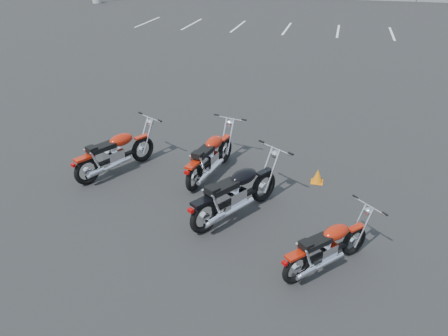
% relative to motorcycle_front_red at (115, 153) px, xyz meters
% --- Properties ---
extents(ground, '(120.00, 120.00, 0.00)m').
position_rel_motorcycle_front_red_xyz_m(ground, '(2.48, -0.96, -0.50)').
color(ground, black).
rests_on(ground, ground).
extents(motorcycle_front_red, '(1.45, 2.14, 1.10)m').
position_rel_motorcycle_front_red_xyz_m(motorcycle_front_red, '(0.00, 0.00, 0.00)').
color(motorcycle_front_red, black).
rests_on(motorcycle_front_red, ground).
extents(motorcycle_second_black, '(1.65, 2.20, 1.15)m').
position_rel_motorcycle_front_red_xyz_m(motorcycle_second_black, '(3.10, -1.06, 0.02)').
color(motorcycle_second_black, black).
rests_on(motorcycle_second_black, ground).
extents(motorcycle_third_red, '(0.91, 2.20, 1.08)m').
position_rel_motorcycle_front_red_xyz_m(motorcycle_third_red, '(2.16, 0.40, -0.01)').
color(motorcycle_third_red, black).
rests_on(motorcycle_third_red, ground).
extents(motorcycle_rear_red, '(1.55, 1.64, 0.93)m').
position_rel_motorcycle_front_red_xyz_m(motorcycle_rear_red, '(4.90, -2.17, -0.07)').
color(motorcycle_rear_red, black).
rests_on(motorcycle_rear_red, ground).
extents(training_cone_near, '(0.27, 0.27, 0.32)m').
position_rel_motorcycle_front_red_xyz_m(training_cone_near, '(4.56, 0.71, -0.34)').
color(training_cone_near, orange).
rests_on(training_cone_near, ground).
extents(parking_line_stripes, '(15.12, 4.00, 0.01)m').
position_rel_motorcycle_front_red_xyz_m(parking_line_stripes, '(-0.02, 19.04, -0.50)').
color(parking_line_stripes, silver).
rests_on(parking_line_stripes, ground).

